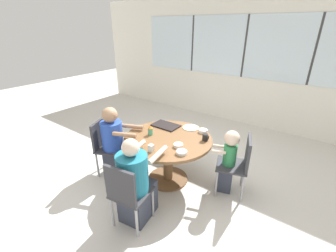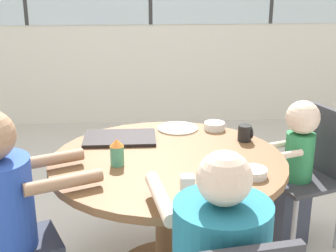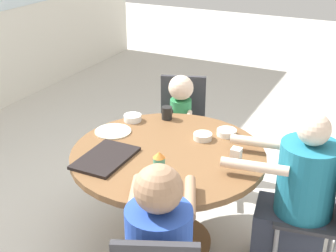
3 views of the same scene
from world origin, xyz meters
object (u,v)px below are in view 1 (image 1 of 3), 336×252
(person_woman_green_shirt, at_px, (115,145))
(bowl_cereal, at_px, (203,131))
(chair_for_man_blue_shirt, at_px, (126,192))
(chair_for_woman_green_shirt, at_px, (105,143))
(chair_for_toddler, at_px, (239,161))
(coffee_mug, at_px, (205,137))
(milk_carton_small, at_px, (151,148))
(person_toddler, at_px, (228,161))
(bowl_fruit, at_px, (178,145))
(sippy_cup, at_px, (150,130))
(person_man_blue_shirt, at_px, (136,185))
(bowl_white_shallow, at_px, (182,152))

(person_woman_green_shirt, bearing_deg, bowl_cereal, 102.27)
(chair_for_man_blue_shirt, bearing_deg, chair_for_woman_green_shirt, 142.18)
(chair_for_toddler, xyz_separation_m, coffee_mug, (-0.48, -0.09, 0.25))
(chair_for_man_blue_shirt, relative_size, milk_carton_small, 8.99)
(person_woman_green_shirt, relative_size, milk_carton_small, 11.50)
(person_toddler, bearing_deg, bowl_cereal, 51.66)
(person_woman_green_shirt, bearing_deg, milk_carton_small, 59.35)
(person_woman_green_shirt, relative_size, person_toddler, 1.17)
(person_woman_green_shirt, xyz_separation_m, bowl_fruit, (1.02, 0.20, 0.24))
(chair_for_man_blue_shirt, relative_size, bowl_fruit, 6.86)
(milk_carton_small, bearing_deg, chair_for_man_blue_shirt, -79.80)
(coffee_mug, xyz_separation_m, bowl_cereal, (-0.14, 0.21, -0.02))
(sippy_cup, bearing_deg, chair_for_man_blue_shirt, -65.39)
(milk_carton_small, relative_size, bowl_cereal, 0.75)
(person_man_blue_shirt, bearing_deg, bowl_cereal, 72.44)
(bowl_white_shallow, height_order, bowl_cereal, bowl_cereal)
(coffee_mug, bearing_deg, person_man_blue_shirt, -107.70)
(chair_for_woman_green_shirt, xyz_separation_m, person_toddler, (1.71, 0.67, -0.02))
(chair_for_man_blue_shirt, relative_size, chair_for_toddler, 1.00)
(chair_for_woman_green_shirt, distance_m, person_woman_green_shirt, 0.17)
(chair_for_woman_green_shirt, height_order, bowl_fruit, chair_for_woman_green_shirt)
(chair_for_woman_green_shirt, bearing_deg, sippy_cup, 93.02)
(sippy_cup, distance_m, bowl_white_shallow, 0.68)
(bowl_white_shallow, bearing_deg, milk_carton_small, -152.07)
(chair_for_woman_green_shirt, distance_m, bowl_fruit, 1.23)
(person_woman_green_shirt, xyz_separation_m, sippy_cup, (0.50, 0.26, 0.29))
(chair_for_woman_green_shirt, xyz_separation_m, person_woman_green_shirt, (0.15, 0.07, -0.01))
(person_woman_green_shirt, bearing_deg, chair_for_toddler, 87.80)
(bowl_cereal, bearing_deg, chair_for_toddler, -10.56)
(milk_carton_small, distance_m, bowl_cereal, 0.92)
(chair_for_woman_green_shirt, distance_m, chair_for_toddler, 1.99)
(chair_for_woman_green_shirt, height_order, sippy_cup, chair_for_woman_green_shirt)
(bowl_cereal, bearing_deg, chair_for_man_blue_shirt, -96.55)
(chair_for_man_blue_shirt, height_order, person_woman_green_shirt, person_woman_green_shirt)
(person_toddler, relative_size, milk_carton_small, 9.80)
(milk_carton_small, bearing_deg, sippy_cup, 131.41)
(chair_for_toddler, xyz_separation_m, bowl_fruit, (-0.68, -0.46, 0.23))
(chair_for_woman_green_shirt, height_order, coffee_mug, chair_for_woman_green_shirt)
(chair_for_toddler, height_order, bowl_white_shallow, chair_for_toddler)
(bowl_cereal, bearing_deg, person_man_blue_shirt, -98.62)
(chair_for_man_blue_shirt, bearing_deg, coffee_mug, 66.86)
(chair_for_man_blue_shirt, bearing_deg, sippy_cup, 105.66)
(chair_for_man_blue_shirt, height_order, bowl_fruit, chair_for_man_blue_shirt)
(person_toddler, bearing_deg, bowl_fruit, 108.17)
(chair_for_man_blue_shirt, distance_m, person_toddler, 1.42)
(person_man_blue_shirt, xyz_separation_m, bowl_cereal, (0.19, 1.26, 0.26))
(chair_for_toddler, bearing_deg, person_toddler, 90.00)
(chair_for_woman_green_shirt, bearing_deg, chair_for_toddler, 87.99)
(person_toddler, bearing_deg, chair_for_woman_green_shirt, 92.18)
(chair_for_toddler, distance_m, person_woman_green_shirt, 1.82)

